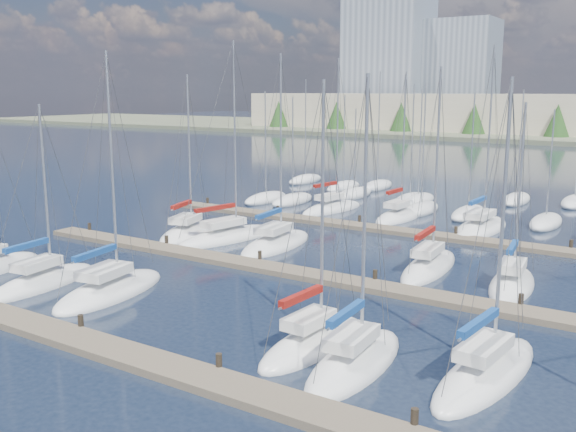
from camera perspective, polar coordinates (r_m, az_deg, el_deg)
The scene contains 19 objects.
ground at distance 78.19m, azimuth 18.65°, elevation 2.57°, with size 400.00×400.00×0.00m, color #1B2537.
dock_near at distance 27.60m, azimuth -13.95°, elevation -11.95°, with size 44.00×1.93×1.10m.
dock_mid at distance 37.91m, azimuth 1.66°, elevation -5.22°, with size 44.00×1.93×1.10m.
dock_far at distance 50.05m, azimuth 10.01°, elevation -1.36°, with size 44.00×1.93×1.10m.
sailboat_o at distance 55.58m, azimuth 9.77°, elevation -0.07°, with size 2.80×6.97×13.07m.
sailboat_l at distance 38.01m, azimuth 19.28°, elevation -5.77°, with size 3.09×7.23×10.94m.
sailboat_b at distance 38.87m, azimuth -20.93°, elevation -5.52°, with size 3.37×7.93×10.83m.
sailboat_j at distance 45.29m, azimuth -1.04°, elevation -2.47°, with size 3.66×8.61×14.03m.
sailboat_c at distance 36.17m, azimuth -15.52°, elevation -6.40°, with size 4.27×8.52×13.57m.
sailboat_k at distance 40.33m, azimuth 12.42°, elevation -4.43°, with size 2.88×8.60×12.93m.
sailboat_i at distance 47.46m, azimuth -5.32°, elevation -1.87°, with size 4.48×9.64×15.03m.
sailboat_e at distance 26.27m, azimuth 5.97°, elevation -12.80°, with size 2.85×7.67×12.19m.
sailboat_p at distance 52.69m, azimuth 16.76°, elevation -1.01°, with size 3.20×9.00×14.96m.
sailboat_n at distance 58.76m, azimuth 3.92°, elevation 0.67°, with size 3.64×8.24×14.37m.
sailboat_h at distance 49.24m, azimuth -8.88°, elevation -1.50°, with size 4.78×7.98×12.70m.
sailboat_d at distance 27.97m, azimuth 2.26°, elevation -11.21°, with size 2.66×7.30×12.00m.
sailboat_f at distance 26.35m, azimuth 17.20°, elevation -13.19°, with size 3.13×8.53×12.04m.
distant_boats at distance 64.15m, azimuth 11.26°, elevation 1.45°, with size 36.93×20.75×13.30m.
shoreline at distance 168.02m, azimuth 22.16°, elevation 9.14°, with size 400.00×60.00×38.00m.
Camera 1 is at (18.83, -15.12, 10.80)m, focal length 40.00 mm.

